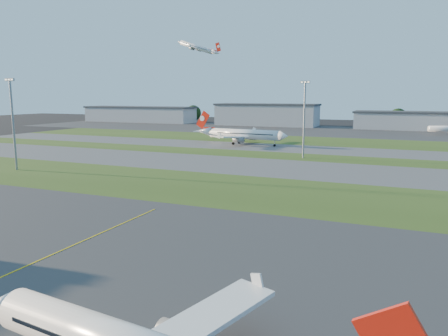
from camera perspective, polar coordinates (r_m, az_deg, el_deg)
The scene contains 18 objects.
grass_strip_a at distance 104.12m, azimuth -4.91°, elevation -2.26°, with size 300.00×34.00×0.01m, color #334C19.
taxiway_a at distance 133.64m, azimuth 1.76°, elevation 0.39°, with size 300.00×32.00×0.01m, color #515154.
grass_strip_b at distance 156.93m, azimuth 5.10°, elevation 1.72°, with size 300.00×18.00×0.01m, color #334C19.
taxiway_b at distance 177.80m, azimuth 7.31°, elevation 2.60°, with size 300.00×26.00×0.01m, color #515154.
grass_strip_c at distance 209.55m, azimuth 9.80°, elevation 3.58°, with size 300.00×40.00×0.01m, color #334C19.
apron_far at distance 268.05m, azimuth 12.81°, elevation 4.76°, with size 400.00×80.00×0.01m, color #333335.
yellow_line at distance 61.20m, azimuth -24.42°, elevation -11.65°, with size 0.25×60.00×0.02m, color gold.
airliner_taxiing at distance 188.39m, azimuth 2.54°, elevation 4.42°, with size 40.59×34.30×12.67m.
airliner_departing at distance 286.55m, azimuth -3.58°, elevation 15.46°, with size 29.03×24.61×9.06m.
light_mast_west at distance 136.95m, azimuth -25.88°, elevation 5.90°, with size 3.20×0.70×25.80m.
light_mast_centre at distance 149.70m, azimuth 10.45°, elevation 6.92°, with size 3.20×0.70×25.80m.
hangar_far_west at distance 353.91m, azimuth -10.97°, elevation 6.92°, with size 91.80×23.00×12.20m.
hangar_west at distance 307.60m, azimuth 5.58°, elevation 6.96°, with size 71.40×23.00×15.20m.
hangar_east at distance 293.33m, azimuth 24.62°, elevation 5.63°, with size 81.60×23.00×11.20m.
tree_far_west at distance 387.91m, azimuth -14.82°, elevation 7.04°, with size 11.00×11.00×12.00m.
tree_west at distance 346.38m, azimuth -4.03°, elevation 7.18°, with size 12.10×12.10×13.20m.
tree_mid_west at distance 311.77m, azimuth 10.60°, elevation 6.54°, with size 9.90×9.90×10.80m.
tree_mid_east at distance 307.28m, azimuth 21.77°, elevation 6.17°, with size 11.55×11.55×12.60m.
Camera 1 is at (48.17, -37.83, 21.23)m, focal length 35.00 mm.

